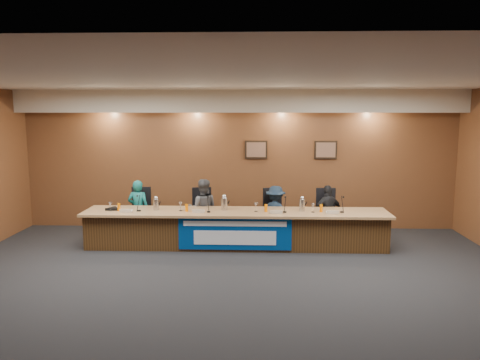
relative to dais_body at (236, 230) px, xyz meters
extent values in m
plane|color=black|center=(0.00, -2.40, -0.35)|extent=(10.00, 10.00, 0.00)
cube|color=silver|center=(0.00, -2.40, 2.85)|extent=(10.00, 8.00, 0.04)
cube|color=brown|center=(0.00, 1.60, 1.25)|extent=(10.00, 0.04, 3.20)
cube|color=beige|center=(0.00, 1.35, 2.60)|extent=(10.00, 0.50, 0.50)
cube|color=#432A13|center=(0.00, 0.00, 0.00)|extent=(6.00, 0.80, 0.70)
cube|color=#9D7349|center=(0.00, -0.05, 0.38)|extent=(6.10, 0.95, 0.05)
cube|color=navy|center=(0.00, -0.41, 0.03)|extent=(2.20, 0.02, 0.65)
cube|color=silver|center=(0.00, -0.43, 0.23)|extent=(2.00, 0.01, 0.10)
cube|color=silver|center=(0.00, -0.43, -0.05)|extent=(1.60, 0.01, 0.28)
cube|color=black|center=(0.40, 1.57, 1.50)|extent=(0.52, 0.04, 0.42)
cube|color=black|center=(2.00, 1.57, 1.50)|extent=(0.52, 0.04, 0.42)
imported|color=#125F5D|center=(-2.13, 0.56, 0.29)|extent=(0.49, 0.34, 1.27)
imported|color=#49494D|center=(-0.74, 0.56, 0.30)|extent=(0.66, 0.52, 1.30)
imported|color=#122132|center=(0.82, 0.56, 0.23)|extent=(0.86, 0.67, 1.17)
imported|color=black|center=(1.94, 0.56, 0.24)|extent=(0.75, 0.53, 1.19)
cube|color=black|center=(-2.13, 0.66, 0.13)|extent=(0.49, 0.49, 0.08)
cube|color=black|center=(-0.74, 0.66, 0.13)|extent=(0.59, 0.59, 0.08)
cube|color=black|center=(0.82, 0.66, 0.13)|extent=(0.60, 0.60, 0.08)
cube|color=black|center=(1.94, 0.66, 0.13)|extent=(0.50, 0.50, 0.08)
cube|color=white|center=(-2.16, -0.29, 0.45)|extent=(0.24, 0.08, 0.10)
cylinder|color=black|center=(-1.94, -0.13, 0.41)|extent=(0.07, 0.07, 0.02)
cylinder|color=#FF7700|center=(-2.34, -0.12, 0.47)|extent=(0.06, 0.06, 0.15)
cylinder|color=silver|center=(-2.51, -0.14, 0.49)|extent=(0.08, 0.08, 0.18)
cube|color=white|center=(-0.73, -0.27, 0.45)|extent=(0.24, 0.08, 0.10)
cylinder|color=black|center=(-0.53, -0.19, 0.41)|extent=(0.07, 0.07, 0.02)
cylinder|color=#FF7700|center=(-0.98, -0.14, 0.47)|extent=(0.06, 0.06, 0.15)
cylinder|color=silver|center=(-1.11, -0.08, 0.49)|extent=(0.08, 0.08, 0.18)
cube|color=white|center=(0.80, -0.29, 0.45)|extent=(0.24, 0.08, 0.10)
cylinder|color=black|center=(0.98, -0.15, 0.41)|extent=(0.07, 0.07, 0.02)
cylinder|color=#FF7700|center=(0.61, -0.10, 0.47)|extent=(0.06, 0.06, 0.15)
cylinder|color=silver|center=(0.41, -0.11, 0.49)|extent=(0.08, 0.08, 0.18)
cube|color=white|center=(1.90, -0.27, 0.45)|extent=(0.24, 0.08, 0.10)
cylinder|color=black|center=(2.11, -0.11, 0.41)|extent=(0.07, 0.07, 0.02)
cylinder|color=#FF7700|center=(1.70, -0.09, 0.47)|extent=(0.06, 0.06, 0.15)
cylinder|color=silver|center=(1.53, -0.13, 0.49)|extent=(0.08, 0.08, 0.18)
cylinder|color=silver|center=(-1.62, -0.02, 0.51)|extent=(0.12, 0.12, 0.23)
cylinder|color=silver|center=(-0.23, 0.05, 0.52)|extent=(0.13, 0.13, 0.25)
cylinder|color=silver|center=(1.33, -0.02, 0.52)|extent=(0.11, 0.11, 0.25)
cylinder|color=black|center=(-2.49, -0.04, 0.43)|extent=(0.32, 0.32, 0.05)
camera|label=1|loc=(0.42, -9.22, 2.40)|focal=35.00mm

